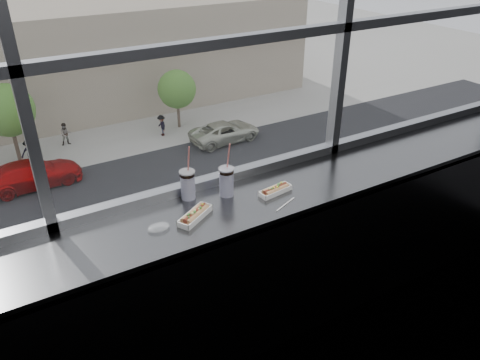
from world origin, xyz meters
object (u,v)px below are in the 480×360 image
loose_straw (285,204)px  soda_cup_left (188,183)px  hotdog_tray_left (195,215)px  hotdog_tray_right (275,190)px  car_near_c (17,259)px  soda_cup_right (226,180)px  wrapper (159,227)px  pedestrian_d (161,123)px  tree_center (7,110)px  car_near_d (214,199)px  tree_right (177,89)px  car_far_c (225,129)px  car_far_b (31,170)px  pedestrian_c (65,132)px  car_near_e (294,173)px  pedestrian_b (30,150)px

loose_straw → soda_cup_left: bearing=120.4°
soda_cup_left → loose_straw: bearing=-37.9°
hotdog_tray_left → hotdog_tray_right: 0.56m
loose_straw → car_near_c: (-1.72, 16.45, -11.11)m
hotdog_tray_left → soda_cup_left: soda_cup_left is taller
soda_cup_left → soda_cup_right: soda_cup_right is taller
soda_cup_left → wrapper: size_ratio=3.20×
wrapper → pedestrian_d: wrapper is taller
car_near_c → tree_center: (1.60, 12.00, 2.46)m
soda_cup_right → wrapper: 0.53m
soda_cup_left → car_near_d: (8.20, 16.08, -11.14)m
tree_right → hotdog_tray_left: bearing=-112.2°
hotdog_tray_left → wrapper: bearing=148.4°
car_far_c → tree_right: size_ratio=1.28×
wrapper → tree_right: (11.79, 28.30, -9.17)m
tree_right → car_far_b: bearing=-159.9°
car_far_c → tree_center: 13.70m
car_far_b → tree_center: (-0.24, 4.00, 2.34)m
loose_straw → pedestrian_c: loose_straw is taller
car_far_b → tree_right: bearing=-72.0°
pedestrian_c → tree_right: size_ratio=0.44×
pedestrian_d → tree_center: bearing=-95.1°
hotdog_tray_right → car_near_d: size_ratio=0.04×
soda_cup_left → loose_straw: size_ratio=1.88×
wrapper → pedestrian_d: bearing=69.8°
hotdog_tray_right → wrapper: hotdog_tray_right is taller
wrapper → tree_center: bearing=88.7°
hotdog_tray_left → tree_center: bearing=58.4°
tree_right → tree_center: bearing=180.0°
hotdog_tray_right → car_near_e: (12.77, 16.30, -10.95)m
hotdog_tray_left → pedestrian_c: hotdog_tray_left is taller
soda_cup_left → car_near_c: (-1.25, 16.08, -11.21)m
soda_cup_right → car_far_c: bearing=61.7°
tree_center → tree_right: (11.15, -0.00, -0.51)m
loose_straw → car_near_c: size_ratio=0.03×
hotdog_tray_left → tree_right: bearing=37.1°
car_far_b → car_near_c: car_far_b is taller
pedestrian_b → hotdog_tray_left: bearing=-92.2°
car_far_b → pedestrian_c: size_ratio=3.34×
hotdog_tray_right → soda_cup_left: bearing=147.9°
pedestrian_c → tree_center: tree_center is taller
hotdog_tray_right → car_near_d: 21.15m
car_near_d → pedestrian_d: car_near_d is taller
hotdog_tray_right → soda_cup_right: bearing=145.8°
soda_cup_left → pedestrian_d: 31.05m
wrapper → tree_center: 29.60m
car_far_b → hotdog_tray_right: bearing=177.6°
pedestrian_c → tree_center: size_ratio=0.37×
hotdog_tray_left → car_near_d: hotdog_tray_left is taller
soda_cup_right → car_far_b: bearing=89.1°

